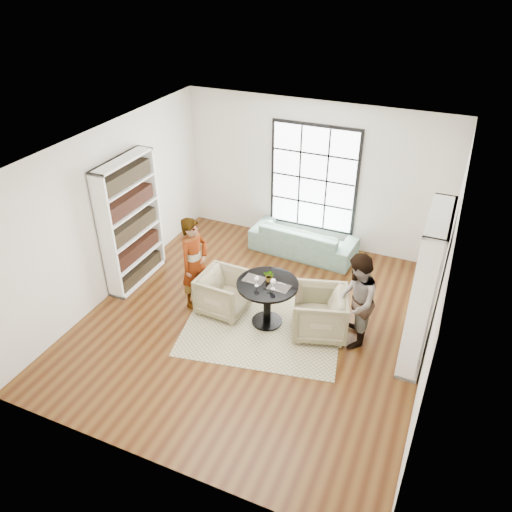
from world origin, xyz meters
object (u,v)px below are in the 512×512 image
at_px(sofa, 303,239).
at_px(wine_glass_right, 273,282).
at_px(armchair_right, 319,313).
at_px(armchair_left, 224,293).
at_px(flower_centerpiece, 270,276).
at_px(wine_glass_left, 257,279).
at_px(person_right, 356,301).
at_px(person_left, 195,263).
at_px(pedestal_table, 267,295).

bearing_deg(sofa, wine_glass_right, 101.38).
bearing_deg(armchair_right, armchair_left, -103.95).
bearing_deg(armchair_left, flower_centerpiece, -84.21).
bearing_deg(armchair_left, sofa, -12.11).
relative_size(armchair_left, wine_glass_left, 4.47).
bearing_deg(flower_centerpiece, person_right, 1.34).
height_order(armchair_left, armchair_right, armchair_right).
bearing_deg(flower_centerpiece, wine_glass_right, -53.57).
distance_m(sofa, wine_glass_left, 2.61).
relative_size(person_left, wine_glass_right, 8.73).
bearing_deg(wine_glass_right, armchair_left, 171.93).
xyz_separation_m(pedestal_table, person_left, (-1.35, 0.03, 0.26)).
bearing_deg(armchair_right, flower_centerpiece, -104.42).
height_order(sofa, armchair_right, armchair_right).
height_order(person_left, person_right, person_left).
height_order(person_left, wine_glass_left, person_left).
height_order(pedestal_table, flower_centerpiece, flower_centerpiece).
bearing_deg(armchair_right, pedestal_table, -99.83).
bearing_deg(wine_glass_right, armchair_right, 16.11).
distance_m(person_right, wine_glass_left, 1.57).
relative_size(person_left, person_right, 1.05).
height_order(sofa, person_left, person_left).
xyz_separation_m(wine_glass_left, wine_glass_right, (0.27, 0.02, 0.01)).
xyz_separation_m(person_right, wine_glass_right, (-1.28, -0.21, 0.14)).
height_order(person_right, flower_centerpiece, person_right).
xyz_separation_m(armchair_left, flower_centerpiece, (0.81, 0.04, 0.54)).
xyz_separation_m(wine_glass_right, flower_centerpiece, (-0.13, 0.18, -0.04)).
bearing_deg(person_right, sofa, -156.45).
bearing_deg(flower_centerpiece, wine_glass_left, -124.25).
height_order(armchair_left, wine_glass_right, wine_glass_right).
bearing_deg(armchair_left, armchair_right, -84.71).
height_order(armchair_right, wine_glass_right, wine_glass_right).
distance_m(sofa, person_right, 2.84).
relative_size(person_left, flower_centerpiece, 8.13).
distance_m(armchair_right, wine_glass_left, 1.16).
distance_m(pedestal_table, flower_centerpiece, 0.33).
distance_m(armchair_right, person_right, 0.68).
height_order(pedestal_table, sofa, pedestal_table).
bearing_deg(wine_glass_right, flower_centerpiece, 126.43).
xyz_separation_m(pedestal_table, wine_glass_right, (0.14, -0.11, 0.36)).
bearing_deg(armchair_right, wine_glass_left, -93.34).
bearing_deg(pedestal_table, wine_glass_left, -135.10).
distance_m(armchair_right, flower_centerpiece, 1.00).
xyz_separation_m(armchair_right, flower_centerpiece, (-0.86, -0.03, 0.51)).
distance_m(armchair_left, person_left, 0.72).
bearing_deg(pedestal_table, armchair_left, 178.19).
xyz_separation_m(pedestal_table, armchair_left, (-0.80, 0.03, -0.21)).
relative_size(pedestal_table, wine_glass_left, 5.57).
xyz_separation_m(person_right, wine_glass_left, (-1.55, -0.24, 0.13)).
relative_size(wine_glass_left, flower_centerpiece, 0.88).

